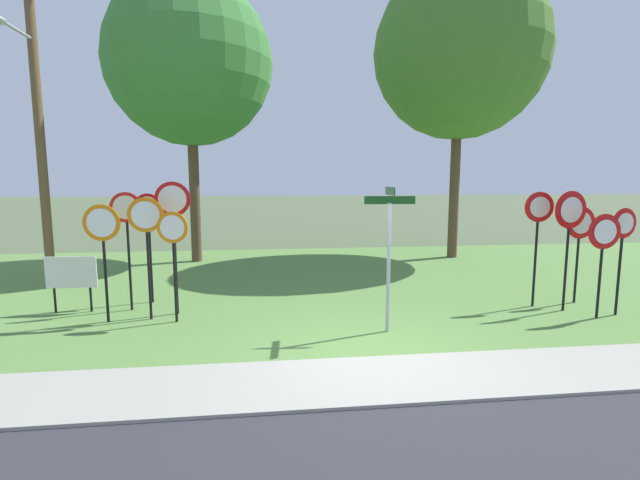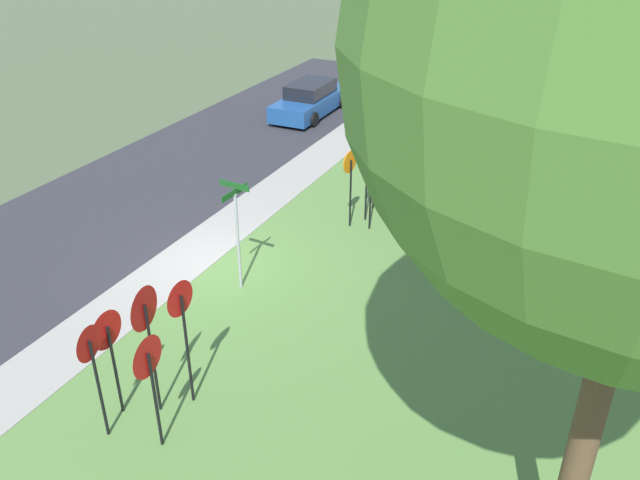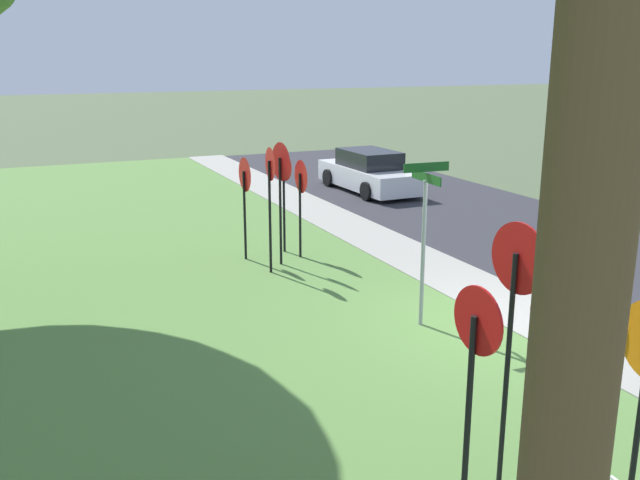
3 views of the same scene
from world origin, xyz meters
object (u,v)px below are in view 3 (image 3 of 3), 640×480
at_px(stop_sign_far_center, 473,371).
at_px(yield_sign_far_right, 281,173).
at_px(stop_sign_near_right, 572,331).
at_px(street_name_post, 424,230).
at_px(yield_sign_far_left, 301,186).
at_px(parked_sedan_distant, 369,172).
at_px(yield_sign_center, 285,179).
at_px(yield_sign_near_left, 245,184).
at_px(stop_sign_near_left, 549,329).
at_px(yield_sign_near_right, 271,180).
at_px(stop_sign_far_right, 515,298).
at_px(stop_sign_far_left, 556,365).

height_order(stop_sign_far_center, yield_sign_far_right, yield_sign_far_right).
bearing_deg(stop_sign_near_right, street_name_post, -18.70).
distance_m(yield_sign_far_left, parked_sedan_distant, 8.45).
distance_m(stop_sign_far_center, yield_sign_center, 10.51).
relative_size(yield_sign_near_left, yield_sign_center, 0.99).
bearing_deg(yield_sign_far_left, street_name_post, -176.80).
height_order(stop_sign_near_left, street_name_post, street_name_post).
relative_size(yield_sign_near_left, yield_sign_far_right, 0.86).
height_order(yield_sign_far_right, parked_sedan_distant, yield_sign_far_right).
xyz_separation_m(stop_sign_near_left, yield_sign_center, (9.39, -0.65, 0.08)).
height_order(yield_sign_far_right, yield_sign_center, yield_sign_far_right).
bearing_deg(yield_sign_near_right, stop_sign_far_center, 173.99).
bearing_deg(yield_sign_center, parked_sedan_distant, -49.83).
height_order(stop_sign_near_left, yield_sign_far_left, stop_sign_near_left).
xyz_separation_m(yield_sign_near_left, parked_sedan_distant, (6.21, -6.41, -1.11)).
height_order(yield_sign_near_left, yield_sign_far_right, yield_sign_far_right).
relative_size(stop_sign_near_left, stop_sign_far_right, 0.79).
xyz_separation_m(stop_sign_far_center, yield_sign_far_right, (9.34, -1.84, 0.17)).
xyz_separation_m(stop_sign_far_left, yield_sign_far_right, (9.64, -1.22, 0.11)).
bearing_deg(yield_sign_far_left, yield_sign_center, 15.97).
xyz_separation_m(yield_sign_center, parked_sedan_distant, (5.99, -5.38, -1.11)).
bearing_deg(stop_sign_far_right, street_name_post, -26.35).
relative_size(stop_sign_near_left, street_name_post, 0.82).
distance_m(stop_sign_near_left, parked_sedan_distant, 16.55).
xyz_separation_m(stop_sign_near_right, yield_sign_center, (9.96, -0.90, -0.15)).
distance_m(stop_sign_near_left, stop_sign_near_right, 0.66).
distance_m(yield_sign_near_left, parked_sedan_distant, 8.99).
bearing_deg(street_name_post, yield_sign_near_left, 20.23).
height_order(yield_sign_near_left, street_name_post, street_name_post).
bearing_deg(stop_sign_far_left, yield_sign_far_left, -16.89).
relative_size(stop_sign_near_left, yield_sign_far_left, 1.03).
bearing_deg(stop_sign_near_left, parked_sedan_distant, -11.52).
xyz_separation_m(stop_sign_far_left, yield_sign_near_right, (9.17, -0.80, 0.06)).
bearing_deg(stop_sign_far_center, parked_sedan_distant, -28.66).
xyz_separation_m(stop_sign_near_right, parked_sedan_distant, (15.95, -6.28, -1.26)).
xyz_separation_m(stop_sign_near_left, stop_sign_far_left, (-1.17, 1.01, 0.27)).
height_order(yield_sign_near_right, yield_sign_far_right, yield_sign_far_right).
bearing_deg(stop_sign_far_left, stop_sign_far_right, -28.22).
distance_m(yield_sign_near_left, yield_sign_center, 1.05).
bearing_deg(stop_sign_far_center, yield_sign_far_left, -17.58).
height_order(stop_sign_near_right, yield_sign_near_right, yield_sign_near_right).
height_order(stop_sign_near_right, street_name_post, street_name_post).
height_order(stop_sign_near_right, stop_sign_far_right, stop_sign_far_right).
bearing_deg(yield_sign_near_left, stop_sign_far_right, 176.38).
height_order(street_name_post, parked_sedan_distant, street_name_post).
distance_m(stop_sign_near_left, yield_sign_far_right, 8.48).
distance_m(stop_sign_far_center, yield_sign_far_left, 9.99).
xyz_separation_m(stop_sign_near_left, yield_sign_far_right, (8.47, -0.21, 0.38)).
bearing_deg(stop_sign_near_right, stop_sign_far_center, 99.07).
bearing_deg(stop_sign_far_center, street_name_post, -31.61).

